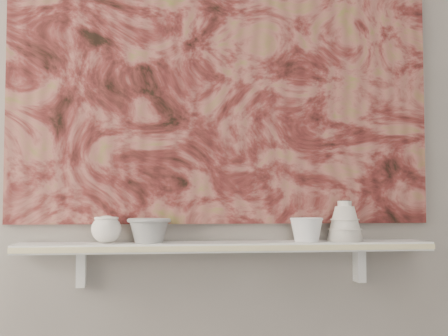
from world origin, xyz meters
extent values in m
plane|color=gray|center=(0.00, 1.60, 1.35)|extent=(3.60, 0.00, 3.60)
cube|color=white|center=(0.00, 1.51, 0.92)|extent=(1.40, 0.18, 0.03)
cube|color=beige|center=(0.00, 1.41, 0.92)|extent=(1.40, 0.01, 0.02)
cube|color=white|center=(-0.49, 1.57, 0.84)|extent=(0.03, 0.06, 0.12)
cube|color=white|center=(0.49, 1.57, 0.84)|extent=(0.03, 0.06, 0.12)
cube|color=maroon|center=(0.00, 1.59, 1.54)|extent=(1.50, 0.02, 1.10)
cube|color=black|center=(0.45, 1.57, 1.23)|extent=(0.09, 0.00, 0.08)
camera|label=1|loc=(-0.31, -0.60, 1.06)|focal=50.00mm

